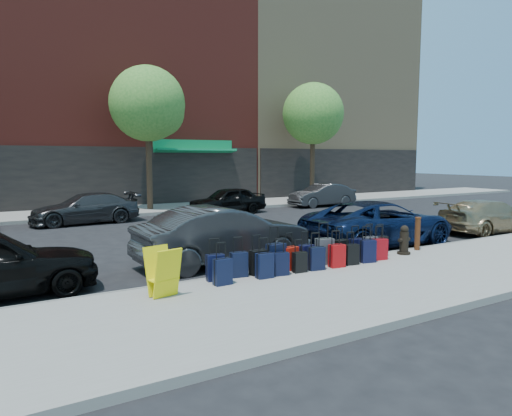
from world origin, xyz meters
TOP-DOWN VIEW (x-y plane):
  - ground at (0.00, 0.00)m, footprint 120.00×120.00m
  - sidewalk_near at (0.00, -6.50)m, footprint 60.00×4.00m
  - sidewalk_far at (0.00, 10.00)m, footprint 60.00×4.00m
  - curb_near at (0.00, -4.48)m, footprint 60.00×0.08m
  - curb_far at (0.00, 7.98)m, footprint 60.00×0.08m
  - building_center at (0.00, 17.99)m, footprint 17.00×12.85m
  - building_right at (16.00, 17.99)m, footprint 15.00×12.12m
  - tree_center at (0.64, 9.50)m, footprint 3.80×3.80m
  - tree_right at (11.14, 9.50)m, footprint 3.80×3.80m
  - suitcase_front_0 at (-2.52, -4.77)m, footprint 0.41×0.26m
  - suitcase_front_1 at (-1.93, -4.75)m, footprint 0.40×0.26m
  - suitcase_front_2 at (-1.46, -4.79)m, footprint 0.39×0.23m
  - suitcase_front_3 at (-0.96, -4.78)m, footprint 0.47×0.30m
  - suitcase_front_4 at (-0.56, -4.81)m, footprint 0.40×0.27m
  - suitcase_front_5 at (-0.06, -4.76)m, footprint 0.39×0.25m
  - suitcase_front_6 at (0.48, -4.78)m, footprint 0.48×0.33m
  - suitcase_front_7 at (1.01, -4.78)m, footprint 0.40×0.25m
  - suitcase_front_8 at (1.54, -4.78)m, footprint 0.38×0.23m
  - suitcase_front_9 at (2.05, -4.76)m, footprint 0.38×0.23m
  - suitcase_front_10 at (2.43, -4.76)m, footprint 0.39×0.26m
  - suitcase_back_0 at (-2.53, -5.13)m, footprint 0.38×0.23m
  - suitcase_back_2 at (-1.48, -5.12)m, footprint 0.38×0.23m
  - suitcase_back_3 at (-1.04, -5.10)m, footprint 0.38×0.26m
  - suitcase_back_4 at (-0.52, -5.11)m, footprint 0.34×0.21m
  - suitcase_back_5 at (-0.04, -5.12)m, footprint 0.40×0.27m
  - suitcase_back_6 at (0.56, -5.16)m, footprint 0.40×0.27m
  - suitcase_back_7 at (1.04, -5.14)m, footprint 0.37×0.24m
  - suitcase_back_8 at (1.58, -5.15)m, footprint 0.43×0.30m
  - suitcase_back_9 at (2.07, -5.09)m, footprint 0.40×0.27m
  - fire_hydrant at (3.16, -4.93)m, footprint 0.40×0.36m
  - bollard at (3.94, -4.73)m, footprint 0.18×0.18m
  - display_rack at (-3.87, -5.27)m, footprint 0.64×0.68m
  - car_near_1 at (-1.38, -2.90)m, footprint 4.75×1.86m
  - car_near_2 at (4.08, -3.08)m, footprint 5.19×2.42m
  - car_near_3 at (9.47, -3.37)m, footprint 4.39×2.02m
  - car_far_1 at (-3.17, 6.79)m, footprint 4.56×2.07m
  - car_far_2 at (3.59, 6.72)m, footprint 4.05×1.88m
  - car_far_3 at (9.88, 7.08)m, footprint 3.98×1.40m

SIDE VIEW (x-z plane):
  - ground at x=0.00m, z-range 0.00..0.00m
  - sidewalk_near at x=0.00m, z-range 0.00..0.15m
  - sidewalk_far at x=0.00m, z-range 0.00..0.15m
  - curb_near at x=0.00m, z-range 0.00..0.15m
  - curb_far at x=0.00m, z-range 0.00..0.15m
  - suitcase_back_4 at x=-0.52m, z-range 0.00..0.78m
  - suitcase_back_7 at x=1.04m, z-range -0.01..0.82m
  - suitcase_back_3 at x=-1.04m, z-range -0.01..0.84m
  - suitcase_front_10 at x=2.43m, z-range -0.01..0.85m
  - suitcase_front_5 at x=-0.06m, z-range -0.01..0.87m
  - suitcase_back_9 at x=2.07m, z-range -0.02..0.87m
  - suitcase_back_5 at x=-0.04m, z-range -0.02..0.88m
  - suitcase_front_4 at x=-0.56m, z-range -0.02..0.87m
  - suitcase_back_0 at x=-2.53m, z-range -0.02..0.88m
  - suitcase_back_2 at x=-1.48m, z-range -0.02..0.88m
  - suitcase_front_8 at x=1.54m, z-range -0.02..0.88m
  - suitcase_back_6 at x=0.56m, z-range -0.02..0.88m
  - suitcase_front_9 at x=2.05m, z-range -0.02..0.88m
  - suitcase_front_1 at x=-1.93m, z-range -0.02..0.88m
  - suitcase_front_2 at x=-1.46m, z-range -0.02..0.89m
  - suitcase_front_7 at x=1.01m, z-range -0.02..0.90m
  - suitcase_front_0 at x=-2.52m, z-range -0.02..0.90m
  - suitcase_back_8 at x=1.58m, z-range -0.03..0.91m
  - suitcase_front_6 at x=0.48m, z-range -0.05..1.01m
  - suitcase_front_3 at x=-0.96m, z-range -0.05..1.02m
  - fire_hydrant at x=3.16m, z-range 0.12..0.92m
  - display_rack at x=-3.87m, z-range 0.14..1.09m
  - car_near_3 at x=9.47m, z-range 0.00..1.24m
  - bollard at x=3.94m, z-range 0.16..1.12m
  - car_far_1 at x=-3.17m, z-range 0.00..1.30m
  - car_far_3 at x=9.88m, z-range 0.00..1.31m
  - car_far_2 at x=3.59m, z-range 0.00..1.34m
  - car_near_2 at x=4.08m, z-range 0.00..1.44m
  - car_near_1 at x=-1.38m, z-range 0.00..1.54m
  - tree_center at x=0.64m, z-range 1.78..9.05m
  - tree_right at x=11.14m, z-range 1.78..9.05m
  - building_right at x=16.00m, z-range -0.02..17.98m
  - building_center at x=0.00m, z-range -0.02..19.98m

